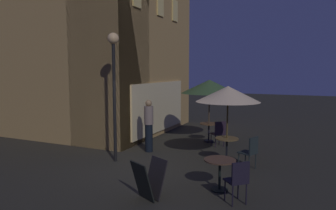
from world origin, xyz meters
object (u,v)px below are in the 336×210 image
cafe_chair_2 (238,178)px  cafe_chair_1 (250,150)px  cafe_table_2 (220,168)px  cafe_table_1 (227,145)px  patron_standing_0 (149,125)px  street_lamp_near_corner (114,70)px  cafe_table_0 (209,129)px  patio_umbrella_1 (228,94)px  cafe_chair_0 (219,132)px  menu_sandwich_board (149,179)px  patio_umbrella_0 (209,87)px

cafe_chair_2 → cafe_chair_1: bearing=-39.1°
cafe_table_2 → cafe_chair_1: 1.90m
cafe_table_1 → patron_standing_0: 2.82m
street_lamp_near_corner → cafe_table_2: size_ratio=5.26×
cafe_table_0 → cafe_chair_2: (-5.25, -2.21, 0.04)m
patio_umbrella_1 → cafe_chair_2: size_ratio=2.50×
cafe_table_1 → cafe_table_2: (-2.17, -0.35, -0.00)m
patio_umbrella_1 → cafe_chair_1: patio_umbrella_1 is taller
cafe_chair_1 → patron_standing_0: patron_standing_0 is taller
street_lamp_near_corner → patio_umbrella_1: (1.21, -3.21, -0.73)m
cafe_table_1 → cafe_chair_0: bearing=21.6°
cafe_chair_1 → street_lamp_near_corner: bearing=35.3°
patio_umbrella_1 → cafe_chair_1: (-0.31, -0.75, -1.54)m
menu_sandwich_board → patio_umbrella_1: (3.29, -0.93, 1.66)m
patron_standing_0 → cafe_chair_1: bearing=75.7°
patron_standing_0 → cafe_table_1: bearing=79.7°
cafe_chair_2 → patio_umbrella_1: bearing=-24.5°
street_lamp_near_corner → cafe_chair_1: street_lamp_near_corner is taller
cafe_table_0 → cafe_chair_1: cafe_chair_1 is taller
street_lamp_near_corner → cafe_table_2: bearing=-105.2°
patio_umbrella_0 → cafe_chair_1: bearing=-143.6°
cafe_chair_0 → cafe_chair_2: cafe_chair_0 is taller
street_lamp_near_corner → cafe_table_2: (-0.97, -3.56, -2.29)m
patio_umbrella_1 → cafe_chair_2: patio_umbrella_1 is taller
patio_umbrella_1 → patron_standing_0: 3.04m
cafe_table_0 → patio_umbrella_0: bearing=153.4°
cafe_chair_0 → menu_sandwich_board: bearing=134.1°
cafe_chair_0 → cafe_chair_1: size_ratio=1.00×
street_lamp_near_corner → cafe_chair_1: (0.89, -3.96, -2.27)m
cafe_table_1 → cafe_table_0: bearing=27.8°
patio_umbrella_0 → cafe_chair_1: 3.83m
patio_umbrella_0 → patron_standing_0: 2.97m
cafe_table_1 → cafe_chair_0: (1.90, 0.75, 0.01)m
cafe_chair_0 → patron_standing_0: size_ratio=0.53×
cafe_chair_1 → patio_umbrella_0: bearing=-31.0°
menu_sandwich_board → patio_umbrella_0: size_ratio=0.35×
cafe_chair_1 → cafe_chair_2: bearing=116.0°
menu_sandwich_board → cafe_chair_1: cafe_chair_1 is taller
cafe_table_1 → cafe_table_2: 2.20m
cafe_table_1 → patron_standing_0: (0.23, 2.79, 0.37)m
cafe_table_0 → patron_standing_0: size_ratio=0.41×
cafe_table_1 → cafe_chair_2: cafe_chair_2 is taller
patron_standing_0 → cafe_table_0: bearing=141.1°
street_lamp_near_corner → patio_umbrella_1: street_lamp_near_corner is taller
cafe_table_1 → cafe_table_2: bearing=-170.8°
cafe_chair_0 → cafe_table_1: bearing=157.7°
street_lamp_near_corner → cafe_table_0: size_ratio=5.29×
cafe_table_0 → patio_umbrella_0: size_ratio=0.30×
patio_umbrella_0 → cafe_table_1: bearing=-152.2°
street_lamp_near_corner → patio_umbrella_0: size_ratio=1.60×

